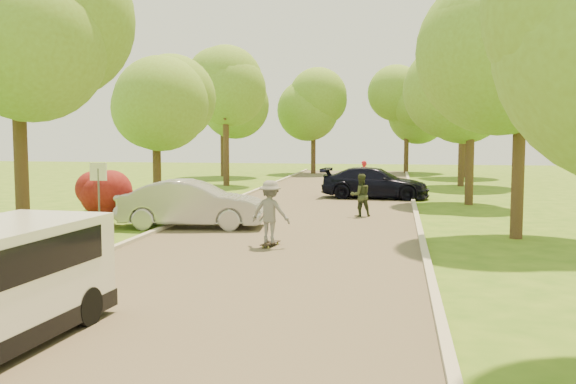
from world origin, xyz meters
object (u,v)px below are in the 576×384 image
Objects in this scene: street_sign at (99,183)px; skateboarder at (270,212)px; person_striped at (364,176)px; person_olive at (361,195)px; silver_sedan at (192,204)px; dark_sedan at (375,183)px; longboard at (270,243)px.

street_sign reaches higher than skateboarder.
person_striped is 1.03× the size of person_olive.
person_olive is at bearing 90.10° from person_striped.
street_sign is 5.98m from skateboarder.
silver_sedan is (2.52, 1.46, -0.79)m from street_sign.
dark_sedan is 3.59m from person_striped.
person_olive reaches higher than dark_sedan.
skateboarder is at bearing 82.28° from person_striped.
person_olive is (5.28, 3.70, 0.02)m from silver_sedan.
longboard is (5.74, -1.57, -1.47)m from street_sign.
dark_sedan is 13.75m from skateboarder.
person_striped reaches higher than longboard.
street_sign is 3.02m from silver_sedan.
skateboarder reaches higher than longboard.
street_sign is 6.13m from longboard.
street_sign is 2.40× the size of longboard.
dark_sedan is 6.81m from person_olive.
person_striped is (1.64, 17.06, 0.73)m from longboard.
street_sign is 17.17m from person_striped.
silver_sedan is 5.21× the size of longboard.
longboard is 0.55× the size of person_striped.
silver_sedan is 6.45m from person_olive.
skateboarder reaches higher than dark_sedan.
street_sign is at bearing 62.29° from person_striped.
dark_sedan is 5.58× the size of longboard.
street_sign is 1.32× the size of person_striped.
skateboarder is (5.74, -1.57, -0.60)m from street_sign.
silver_sedan is 2.77× the size of skateboarder.
person_striped is at bearing 64.51° from street_sign.
silver_sedan is 4.43m from skateboarder.
person_striped reaches higher than person_olive.
person_olive is at bearing 33.51° from street_sign.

